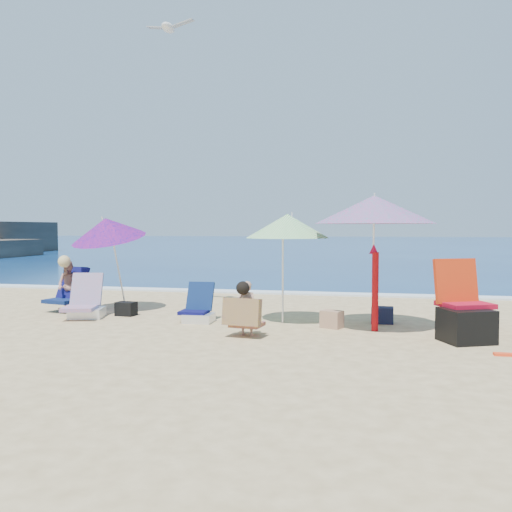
% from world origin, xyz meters
% --- Properties ---
extents(ground, '(120.00, 120.00, 0.00)m').
position_xyz_m(ground, '(0.00, 0.00, 0.00)').
color(ground, '#D8BC84').
rests_on(ground, ground).
extents(sea, '(120.00, 80.00, 0.12)m').
position_xyz_m(sea, '(0.00, 45.00, -0.05)').
color(sea, navy).
rests_on(sea, ground).
extents(foam, '(120.00, 0.50, 0.04)m').
position_xyz_m(foam, '(0.00, 5.10, 0.02)').
color(foam, white).
rests_on(foam, ground).
extents(umbrella_turquoise, '(2.24, 2.24, 2.08)m').
position_xyz_m(umbrella_turquoise, '(1.55, 0.91, 1.83)').
color(umbrella_turquoise, white).
rests_on(umbrella_turquoise, ground).
extents(umbrella_striped, '(1.69, 1.69, 1.81)m').
position_xyz_m(umbrella_striped, '(0.17, 1.23, 1.58)').
color(umbrella_striped, white).
rests_on(umbrella_striped, ground).
extents(umbrella_blue, '(1.71, 1.75, 1.87)m').
position_xyz_m(umbrella_blue, '(-3.28, 1.79, 1.54)').
color(umbrella_blue, silver).
rests_on(umbrella_blue, ground).
extents(furled_umbrella, '(0.17, 0.18, 1.31)m').
position_xyz_m(furled_umbrella, '(1.56, 0.80, 0.72)').
color(furled_umbrella, '#AF0C0F').
rests_on(furled_umbrella, ground).
extents(chair_navy, '(0.55, 0.59, 0.64)m').
position_xyz_m(chair_navy, '(-1.29, 1.04, 0.17)').
color(chair_navy, '#0C0C44').
rests_on(chair_navy, ground).
extents(chair_rainbow, '(0.70, 0.88, 0.76)m').
position_xyz_m(chair_rainbow, '(-3.31, 1.01, 0.20)').
color(chair_rainbow, '#F16B55').
rests_on(chair_rainbow, ground).
extents(camp_chair_left, '(0.85, 1.02, 1.12)m').
position_xyz_m(camp_chair_left, '(2.77, 0.30, 0.33)').
color(camp_chair_left, '#AB0C23').
rests_on(camp_chair_left, ground).
extents(person_center, '(0.57, 0.55, 0.80)m').
position_xyz_m(person_center, '(-0.25, -0.01, 0.39)').
color(person_center, tan).
rests_on(person_center, ground).
extents(person_left, '(0.71, 0.78, 1.04)m').
position_xyz_m(person_left, '(-4.03, 1.67, 0.47)').
color(person_left, '#A97365').
rests_on(person_left, ground).
extents(bag_black_a, '(0.36, 0.28, 0.24)m').
position_xyz_m(bag_black_a, '(-2.72, 1.36, 0.12)').
color(bag_black_a, black).
rests_on(bag_black_a, ground).
extents(bag_tan, '(0.38, 0.33, 0.27)m').
position_xyz_m(bag_tan, '(0.92, 0.91, 0.13)').
color(bag_tan, '#A47A5D').
rests_on(bag_tan, ground).
extents(bag_navy_b, '(0.36, 0.27, 0.26)m').
position_xyz_m(bag_navy_b, '(1.70, 1.51, 0.13)').
color(bag_navy_b, '#161A32').
rests_on(bag_navy_b, ground).
extents(orange_item, '(0.23, 0.10, 0.03)m').
position_xyz_m(orange_item, '(3.09, -0.51, 0.02)').
color(orange_item, '#FF421A').
rests_on(orange_item, ground).
extents(seagull, '(0.95, 0.44, 0.16)m').
position_xyz_m(seagull, '(-2.12, 1.97, 5.16)').
color(seagull, silver).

